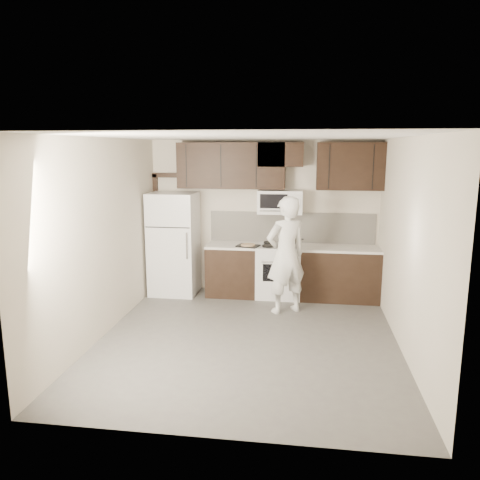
% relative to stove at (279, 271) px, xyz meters
% --- Properties ---
extents(floor, '(4.50, 4.50, 0.00)m').
position_rel_stove_xyz_m(floor, '(-0.30, -1.94, -0.46)').
color(floor, '#514E4C').
rests_on(floor, ground).
extents(back_wall, '(4.00, 0.00, 4.00)m').
position_rel_stove_xyz_m(back_wall, '(-0.30, 0.31, 0.89)').
color(back_wall, beige).
rests_on(back_wall, ground).
extents(ceiling, '(4.50, 4.50, 0.00)m').
position_rel_stove_xyz_m(ceiling, '(-0.30, -1.94, 2.24)').
color(ceiling, white).
rests_on(ceiling, back_wall).
extents(counter_run, '(2.95, 0.64, 0.91)m').
position_rel_stove_xyz_m(counter_run, '(0.30, 0.00, -0.00)').
color(counter_run, black).
rests_on(counter_run, floor).
extents(stove, '(0.76, 0.66, 0.94)m').
position_rel_stove_xyz_m(stove, '(0.00, 0.00, 0.00)').
color(stove, white).
rests_on(stove, floor).
extents(backsplash, '(2.90, 0.02, 0.54)m').
position_rel_stove_xyz_m(backsplash, '(0.20, 0.30, 0.72)').
color(backsplash, beige).
rests_on(backsplash, counter_run).
extents(upper_cabinets, '(3.48, 0.35, 0.78)m').
position_rel_stove_xyz_m(upper_cabinets, '(-0.09, 0.14, 1.82)').
color(upper_cabinets, black).
rests_on(upper_cabinets, back_wall).
extents(microwave, '(0.76, 0.42, 0.40)m').
position_rel_stove_xyz_m(microwave, '(-0.00, 0.12, 1.19)').
color(microwave, white).
rests_on(microwave, upper_cabinets).
extents(refrigerator, '(0.80, 0.76, 1.80)m').
position_rel_stove_xyz_m(refrigerator, '(-1.85, -0.05, 0.44)').
color(refrigerator, white).
rests_on(refrigerator, floor).
extents(door_trim, '(0.50, 0.08, 2.12)m').
position_rel_stove_xyz_m(door_trim, '(-2.22, 0.27, 0.79)').
color(door_trim, black).
rests_on(door_trim, floor).
extents(saucepan, '(0.33, 0.19, 0.18)m').
position_rel_stove_xyz_m(saucepan, '(0.18, 0.15, 0.52)').
color(saucepan, silver).
rests_on(saucepan, stove).
extents(baking_tray, '(0.42, 0.36, 0.02)m').
position_rel_stove_xyz_m(baking_tray, '(-0.52, -0.15, 0.46)').
color(baking_tray, black).
rests_on(baking_tray, counter_run).
extents(pizza, '(0.30, 0.30, 0.02)m').
position_rel_stove_xyz_m(pizza, '(-0.52, -0.15, 0.48)').
color(pizza, beige).
rests_on(pizza, baking_tray).
extents(person, '(0.80, 0.73, 1.84)m').
position_rel_stove_xyz_m(person, '(0.15, -0.78, 0.46)').
color(person, silver).
rests_on(person, floor).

